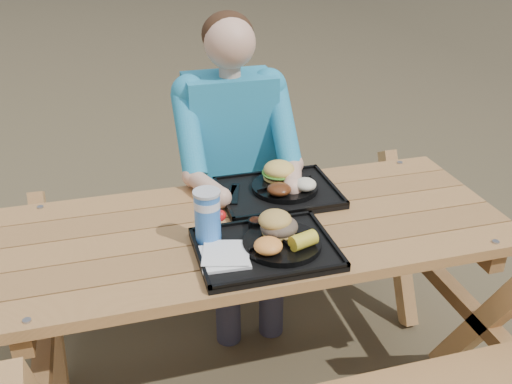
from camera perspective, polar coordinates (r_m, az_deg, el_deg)
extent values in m
plane|color=#999999|center=(2.51, 0.00, -18.14)|extent=(60.00, 60.00, 0.00)
cube|color=black|center=(1.88, 0.94, -5.82)|extent=(0.45, 0.35, 0.02)
cube|color=black|center=(2.23, 2.23, -0.15)|extent=(0.45, 0.35, 0.02)
cylinder|color=black|center=(1.88, 2.61, -5.14)|extent=(0.26, 0.26, 0.02)
cylinder|color=black|center=(2.23, 2.90, 0.52)|extent=(0.26, 0.26, 0.02)
cube|color=white|center=(1.82, -3.26, -6.43)|extent=(0.16, 0.16, 0.02)
cylinder|color=blue|center=(1.88, -4.87, -2.54)|extent=(0.09, 0.09, 0.17)
cylinder|color=black|center=(1.97, 0.00, -3.19)|extent=(0.05, 0.05, 0.03)
cylinder|color=gold|center=(1.98, 1.76, -3.19)|extent=(0.05, 0.05, 0.03)
ellipsoid|color=#FFA243|center=(1.80, 1.22, -5.40)|extent=(0.09, 0.09, 0.05)
cube|color=black|center=(2.20, -2.15, -0.17)|extent=(0.08, 0.17, 0.01)
ellipsoid|color=#562811|center=(2.15, 2.33, 0.28)|extent=(0.09, 0.09, 0.04)
ellipsoid|color=#ECE3C8|center=(2.18, 4.95, 0.76)|extent=(0.08, 0.08, 0.05)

